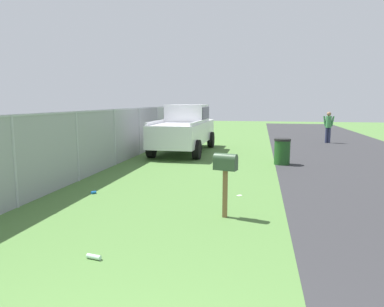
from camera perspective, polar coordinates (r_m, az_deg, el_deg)
mailbox at (r=6.81m, az=5.39°, el=-2.18°), size 0.31×0.48×1.25m
pickup_truck at (r=15.88m, az=-1.12°, el=4.29°), size 5.58×2.15×2.09m
trash_bin at (r=13.03m, az=14.27°, el=0.32°), size 0.58×0.58×0.93m
pedestrian at (r=20.56m, az=21.05°, el=4.29°), size 0.30×0.57×1.68m
fence_section at (r=11.57m, az=-14.88°, el=2.24°), size 18.27×0.07×1.97m
litter_wrapper_near_hydrant at (r=8.63m, az=7.62°, el=-6.67°), size 0.14×0.14×0.01m
litter_bottle_midfield_a at (r=5.45m, az=-15.48°, el=-15.69°), size 0.11×0.23×0.07m
litter_can_midfield_b at (r=9.03m, az=-15.53°, el=-6.04°), size 0.13×0.13×0.07m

